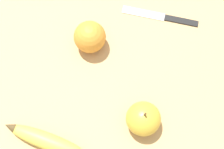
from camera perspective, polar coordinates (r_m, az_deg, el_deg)
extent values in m
plane|color=tan|center=(0.74, 0.79, -3.28)|extent=(3.00, 3.00, 0.00)
ellipsoid|color=#DBCC4C|center=(0.71, -11.63, -11.90)|extent=(0.18, 0.14, 0.04)
cone|color=brown|center=(0.73, -18.23, -9.03)|extent=(0.03, 0.03, 0.03)
sphere|color=orange|center=(0.76, -4.08, 6.86)|extent=(0.08, 0.08, 0.08)
ellipsoid|color=gold|center=(0.69, 5.75, -8.04)|extent=(0.08, 0.08, 0.07)
cylinder|color=#4C3319|center=(0.65, 6.09, -7.27)|extent=(0.00, 0.00, 0.01)
cube|color=silver|center=(0.83, 5.78, 11.12)|extent=(0.11, 0.07, 0.00)
cube|color=black|center=(0.84, 12.57, 9.64)|extent=(0.08, 0.06, 0.01)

